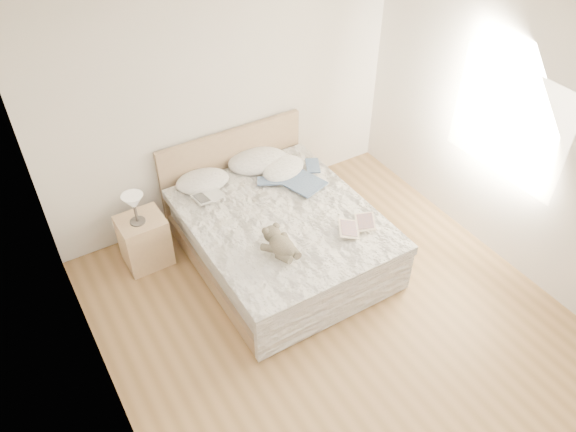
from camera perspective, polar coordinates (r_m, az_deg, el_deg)
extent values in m
cube|color=brown|center=(5.33, 5.67, -11.53)|extent=(4.00, 4.50, 0.00)
cube|color=white|center=(3.62, 8.50, 15.92)|extent=(4.00, 4.50, 0.00)
cube|color=silver|center=(5.95, -6.43, 11.72)|extent=(4.00, 0.02, 2.70)
cube|color=silver|center=(3.79, -18.70, -10.74)|extent=(0.02, 4.50, 2.70)
cube|color=silver|center=(5.61, 23.52, 6.51)|extent=(0.02, 4.50, 2.70)
cube|color=white|center=(5.70, 21.46, 8.83)|extent=(0.02, 1.30, 1.10)
cube|color=#A18463|center=(5.89, -0.79, -3.43)|extent=(1.68, 2.08, 0.20)
cube|color=silver|center=(5.72, -0.82, -1.62)|extent=(1.60, 2.00, 0.30)
cube|color=silver|center=(5.56, -0.57, -0.46)|extent=(1.72, 2.05, 0.10)
cube|color=#A18463|center=(6.35, -5.63, 4.76)|extent=(1.70, 0.06, 1.00)
cube|color=tan|center=(5.91, -14.37, -2.43)|extent=(0.46, 0.41, 0.56)
cylinder|color=#45403B|center=(5.70, -15.02, -0.53)|extent=(0.15, 0.15, 0.02)
cylinder|color=#3D3732|center=(5.63, -15.21, 0.35)|extent=(0.03, 0.03, 0.21)
cone|color=beige|center=(5.55, -15.45, 1.41)|extent=(0.28, 0.28, 0.15)
ellipsoid|color=white|center=(5.98, -8.67, 3.55)|extent=(0.62, 0.48, 0.17)
ellipsoid|color=white|center=(6.22, -3.09, 5.62)|extent=(0.75, 0.60, 0.20)
ellipsoid|color=white|center=(6.09, -0.49, 4.83)|extent=(0.62, 0.53, 0.16)
cube|color=silver|center=(5.76, -8.10, 1.93)|extent=(0.33, 0.25, 0.02)
cube|color=#FFEBCA|center=(5.41, 7.01, -1.00)|extent=(0.48, 0.43, 0.03)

